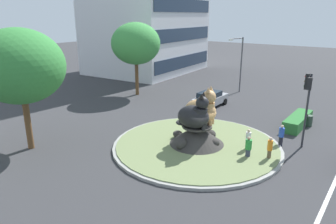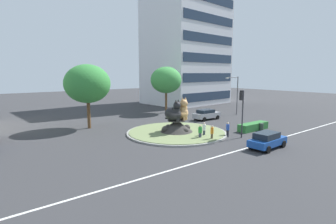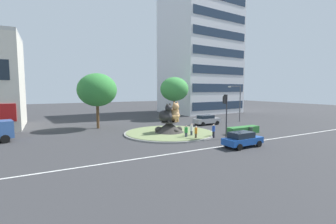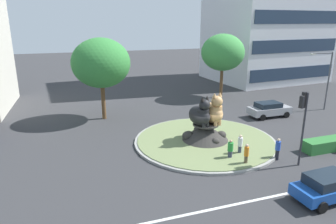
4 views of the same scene
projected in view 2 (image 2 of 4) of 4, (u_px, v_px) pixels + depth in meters
The scene contains 18 objects.
ground_plane at pixel (177, 133), 29.96m from camera, with size 160.00×160.00×0.00m, color #333335.
lane_centreline at pixel (237, 151), 23.22m from camera, with size 112.00×0.20×0.01m, color silver.
roundabout_island at pixel (177, 130), 29.89m from camera, with size 11.55×11.55×1.58m.
cat_statue_black at pixel (174, 113), 29.12m from camera, with size 1.86×2.75×2.46m.
cat_statue_calico at pixel (181, 111), 29.96m from camera, with size 1.73×2.76×2.63m.
traffic_light_mast at pixel (242, 103), 27.40m from camera, with size 0.71×0.58×5.13m.
office_tower at pixel (186, 42), 58.41m from camera, with size 17.93×14.88×28.05m.
clipped_hedge_strip at pixel (253, 127), 31.52m from camera, with size 4.70×1.20×0.90m, color #2D7033.
broadleaf_tree_behind_island at pixel (87, 84), 31.92m from camera, with size 5.65×5.65×8.04m.
second_tree_near_tower at pixel (166, 80), 44.57m from camera, with size 5.37×5.37×8.03m.
streetlight_arm at pixel (236, 92), 42.84m from camera, with size 2.46×0.68×6.34m.
pedestrian_green_shirt at pixel (200, 132), 27.12m from camera, with size 0.40×0.40×1.55m.
pedestrian_orange_shirt at pixel (212, 133), 26.54m from camera, with size 0.32×0.32×1.61m.
pedestrian_blue_shirt at pixel (228, 129), 28.24m from camera, with size 0.36×0.36×1.62m.
pedestrian_white_shirt at pixel (204, 129), 28.12m from camera, with size 0.34×0.34×1.61m.
sedan_on_far_lane at pixel (206, 114), 38.61m from camera, with size 4.37×2.06×1.54m.
hatchback_near_shophouse at pixel (267, 140), 23.90m from camera, with size 4.25×2.08×1.53m.
litter_bin at pixel (261, 127), 31.33m from camera, with size 0.56×0.56×0.90m.
Camera 2 is at (-18.67, -22.53, 6.96)m, focal length 27.51 mm.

